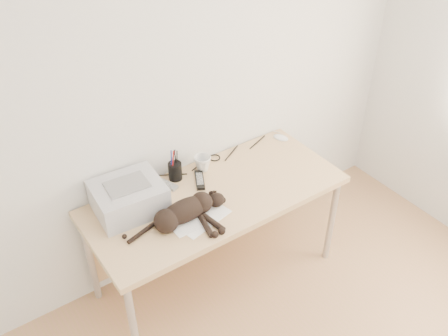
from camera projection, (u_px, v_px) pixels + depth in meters
wall_back at (181, 88)px, 2.94m from camera, size 3.50×0.00×3.50m
desk at (208, 203)px, 3.17m from camera, size 1.60×0.70×0.74m
printer at (129, 197)px, 2.87m from camera, size 0.41×0.36×0.19m
papers at (196, 216)px, 2.87m from camera, size 0.37×0.29×0.01m
cat at (183, 213)px, 2.80m from camera, size 0.62×0.28×0.14m
mug at (203, 163)px, 3.20m from camera, size 0.15×0.15×0.10m
pen_cup at (175, 171)px, 3.12m from camera, size 0.09×0.09×0.22m
remote_grey at (165, 184)px, 3.10m from camera, size 0.11×0.18×0.02m
remote_black at (200, 180)px, 3.13m from camera, size 0.13×0.19×0.02m
mouse at (281, 136)px, 3.52m from camera, size 0.11×0.13×0.04m
cable_tangle at (189, 168)px, 3.24m from camera, size 1.36×0.08×0.01m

